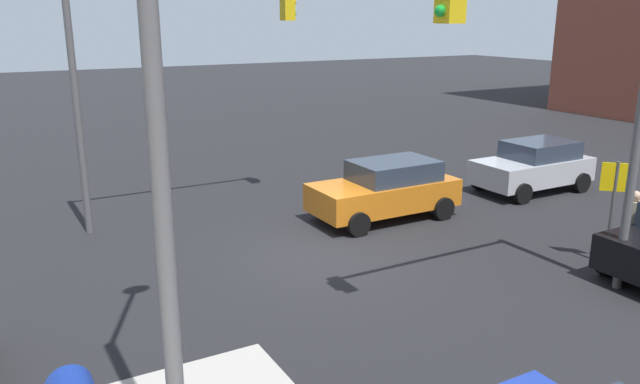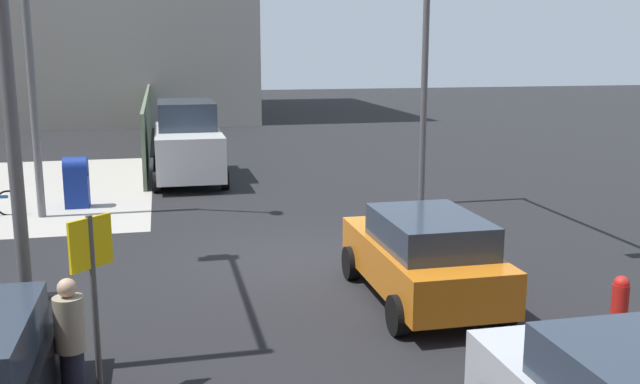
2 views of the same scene
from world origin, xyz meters
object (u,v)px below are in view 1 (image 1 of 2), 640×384
at_px(street_lamp_corner, 160,91).
at_px(traffic_signal_nw_corner, 576,66).
at_px(coupe_silver, 534,166).
at_px(pedestrian_crossing, 632,227).
at_px(fire_hydrant, 393,174).
at_px(traffic_signal_se_corner, 169,48).
at_px(hatchback_orange, 386,189).

bearing_deg(street_lamp_corner, traffic_signal_nw_corner, -172.76).
bearing_deg(traffic_signal_nw_corner, coupe_silver, -135.17).
relative_size(traffic_signal_nw_corner, pedestrian_crossing, 3.73).
relative_size(traffic_signal_nw_corner, street_lamp_corner, 0.81).
bearing_deg(fire_hydrant, street_lamp_corner, 43.85).
distance_m(traffic_signal_se_corner, coupe_silver, 11.85).
bearing_deg(street_lamp_corner, traffic_signal_se_corner, -106.58).
relative_size(fire_hydrant, hatchback_orange, 0.23).
relative_size(traffic_signal_nw_corner, hatchback_orange, 1.58).
bearing_deg(traffic_signal_nw_corner, fire_hydrant, -106.03).
height_order(fire_hydrant, coupe_silver, coupe_silver).
xyz_separation_m(traffic_signal_nw_corner, hatchback_orange, (-0.48, -6.22, -3.78)).
relative_size(traffic_signal_nw_corner, traffic_signal_se_corner, 1.00).
height_order(street_lamp_corner, fire_hydrant, street_lamp_corner).
xyz_separation_m(traffic_signal_nw_corner, traffic_signal_se_corner, (4.59, -9.00, 0.06)).
xyz_separation_m(traffic_signal_se_corner, pedestrian_crossing, (-7.89, 8.30, -3.77)).
bearing_deg(traffic_signal_se_corner, coupe_silver, 165.73).
height_order(traffic_signal_nw_corner, traffic_signal_se_corner, same).
xyz_separation_m(traffic_signal_se_corner, street_lamp_corner, (2.97, 9.96, 0.03)).
bearing_deg(traffic_signal_nw_corner, pedestrian_crossing, -168.02).
height_order(traffic_signal_nw_corner, hatchback_orange, traffic_signal_nw_corner).
distance_m(fire_hydrant, hatchback_orange, 3.22).
bearing_deg(fire_hydrant, coupe_silver, 146.86).
bearing_deg(fire_hydrant, traffic_signal_se_corner, -2.42).
relative_size(street_lamp_corner, pedestrian_crossing, 4.59).
relative_size(coupe_silver, hatchback_orange, 0.94).
bearing_deg(coupe_silver, street_lamp_corner, 27.49).
bearing_deg(fire_hydrant, pedestrian_crossing, 95.71).
relative_size(street_lamp_corner, hatchback_orange, 1.94).
bearing_deg(coupe_silver, fire_hydrant, -33.14).
height_order(coupe_silver, pedestrian_crossing, pedestrian_crossing).
bearing_deg(traffic_signal_nw_corner, street_lamp_corner, 7.24).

